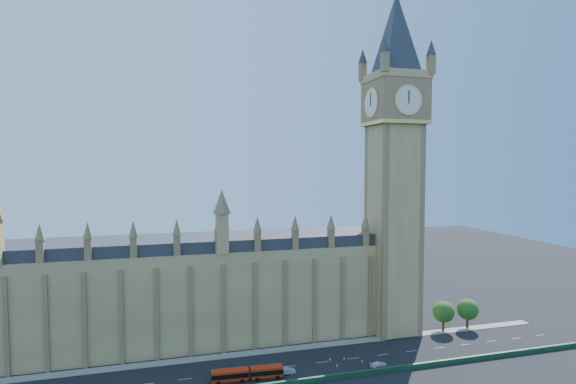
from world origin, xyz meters
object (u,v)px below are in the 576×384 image
object	(u,v)px
red_bus	(247,374)
car_white	(379,364)
car_silver	(286,371)
car_grey	(268,371)

from	to	relation	value
red_bus	car_white	distance (m)	30.70
car_silver	car_white	distance (m)	21.93
red_bus	car_white	xyz separation A→B (m)	(30.63, -1.80, -0.81)
red_bus	car_silver	world-z (taller)	red_bus
car_silver	car_white	xyz separation A→B (m)	(21.80, -2.35, -0.15)
red_bus	car_grey	world-z (taller)	red_bus
car_grey	car_silver	xyz separation A→B (m)	(4.00, -0.61, -0.07)
red_bus	car_silver	distance (m)	8.87
red_bus	car_silver	size ratio (longest dim) A/B	3.50
car_grey	red_bus	bearing A→B (deg)	103.91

